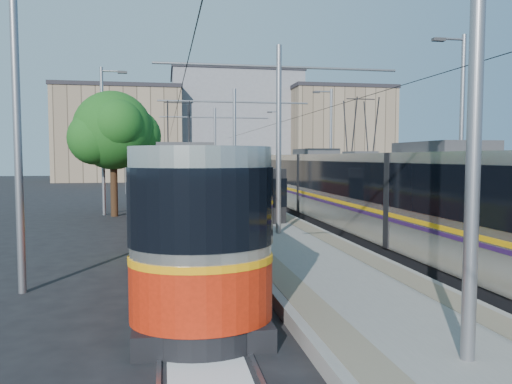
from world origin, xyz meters
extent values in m
plane|color=black|center=(0.00, 0.00, 0.00)|extent=(160.00, 160.00, 0.00)
cube|color=gray|center=(0.00, 17.00, 0.15)|extent=(4.00, 50.00, 0.30)
cube|color=gray|center=(-1.45, 17.00, 0.30)|extent=(0.70, 50.00, 0.01)
cube|color=gray|center=(1.45, 17.00, 0.30)|extent=(0.70, 50.00, 0.01)
cube|color=gray|center=(-4.32, 17.00, 0.01)|extent=(0.07, 70.00, 0.03)
cube|color=gray|center=(-2.88, 17.00, 0.01)|extent=(0.07, 70.00, 0.03)
cube|color=gray|center=(2.88, 17.00, 0.01)|extent=(0.07, 70.00, 0.03)
cube|color=gray|center=(4.32, 17.00, 0.01)|extent=(0.07, 70.00, 0.03)
cube|color=silver|center=(-3.60, -3.00, 0.01)|extent=(1.20, 5.00, 0.01)
cube|color=black|center=(-3.60, 11.63, 0.20)|extent=(2.30, 28.47, 0.40)
cube|color=beige|center=(-3.60, 11.63, 1.85)|extent=(2.40, 26.87, 2.90)
cube|color=black|center=(-3.60, 11.63, 2.35)|extent=(2.43, 26.87, 1.30)
cube|color=orange|center=(-3.60, 11.63, 1.45)|extent=(2.43, 26.87, 0.12)
cube|color=red|center=(-3.60, 11.63, 0.95)|extent=(2.42, 26.87, 1.10)
cube|color=#2D2D30|center=(-3.60, 11.63, 3.45)|extent=(1.68, 3.00, 0.30)
cube|color=black|center=(3.60, 8.94, 0.20)|extent=(2.30, 30.21, 0.40)
cube|color=#BDB7AD|center=(3.60, 8.94, 1.85)|extent=(2.40, 28.61, 2.90)
cube|color=black|center=(3.60, 8.94, 2.35)|extent=(2.43, 28.61, 1.30)
cube|color=#DA990B|center=(3.60, 8.94, 1.45)|extent=(2.43, 28.61, 0.12)
cube|color=#2C1344|center=(3.60, 8.94, 1.30)|extent=(2.43, 28.61, 0.10)
cube|color=#2D2D30|center=(3.60, 8.94, 3.45)|extent=(1.68, 3.00, 0.30)
cylinder|color=gray|center=(0.00, -4.00, 3.80)|extent=(0.20, 0.20, 7.00)
cylinder|color=gray|center=(0.00, 8.00, 3.80)|extent=(0.20, 0.20, 7.00)
cylinder|color=gray|center=(0.00, 8.00, 6.50)|extent=(9.20, 0.10, 0.10)
cylinder|color=gray|center=(0.00, 20.00, 3.80)|extent=(0.20, 0.20, 7.00)
cylinder|color=gray|center=(0.00, 20.00, 6.50)|extent=(9.20, 0.10, 0.10)
cylinder|color=gray|center=(0.00, 32.00, 3.80)|extent=(0.20, 0.20, 7.00)
cylinder|color=gray|center=(0.00, 32.00, 6.50)|extent=(9.20, 0.10, 0.10)
cylinder|color=black|center=(-3.60, 17.00, 5.55)|extent=(0.02, 70.00, 0.02)
cylinder|color=black|center=(3.60, 17.00, 5.55)|extent=(0.02, 70.00, 0.02)
cylinder|color=gray|center=(-7.50, 2.00, 4.00)|extent=(0.18, 0.18, 8.00)
cylinder|color=gray|center=(-7.50, 18.00, 4.00)|extent=(0.18, 0.18, 8.00)
cube|color=#2D2D30|center=(-6.40, 18.00, 7.75)|extent=(0.50, 0.22, 0.12)
cylinder|color=gray|center=(-7.50, 34.00, 4.00)|extent=(0.18, 0.18, 8.00)
cube|color=#2D2D30|center=(-6.40, 34.00, 7.75)|extent=(0.50, 0.22, 0.12)
cylinder|color=gray|center=(7.50, 8.00, 4.00)|extent=(0.18, 0.18, 8.00)
cube|color=#2D2D30|center=(6.40, 8.00, 7.75)|extent=(0.50, 0.22, 0.12)
cylinder|color=gray|center=(7.50, 24.00, 4.00)|extent=(0.18, 0.18, 8.00)
cube|color=#2D2D30|center=(6.40, 24.00, 7.75)|extent=(0.50, 0.22, 0.12)
cylinder|color=gray|center=(7.50, 40.00, 4.00)|extent=(0.18, 0.18, 8.00)
cube|color=#2D2D30|center=(6.40, 40.00, 7.75)|extent=(0.50, 0.22, 0.12)
cube|color=black|center=(0.49, 11.01, 1.48)|extent=(0.92, 1.17, 2.36)
cube|color=black|center=(0.49, 11.01, 1.64)|extent=(0.97, 1.23, 1.23)
cylinder|color=#382314|center=(-6.88, 17.24, 1.38)|extent=(0.38, 0.38, 2.76)
sphere|color=#153F12|center=(-6.88, 17.24, 4.58)|extent=(4.14, 4.14, 4.14)
sphere|color=#153F12|center=(-5.85, 17.93, 4.32)|extent=(2.94, 2.94, 2.94)
cube|color=gray|center=(-10.00, 60.00, 5.98)|extent=(16.00, 12.00, 11.96)
cube|color=#262328|center=(-10.00, 60.00, 12.21)|extent=(16.32, 12.24, 0.50)
cube|color=gray|center=(6.00, 64.00, 7.54)|extent=(18.00, 14.00, 15.09)
cube|color=#262328|center=(6.00, 64.00, 15.34)|extent=(18.36, 14.28, 0.50)
cube|color=gray|center=(20.00, 58.00, 6.22)|extent=(14.00, 10.00, 12.45)
cube|color=#262328|center=(20.00, 58.00, 12.70)|extent=(14.28, 10.20, 0.50)
camera|label=1|loc=(-4.19, -10.24, 3.16)|focal=35.00mm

